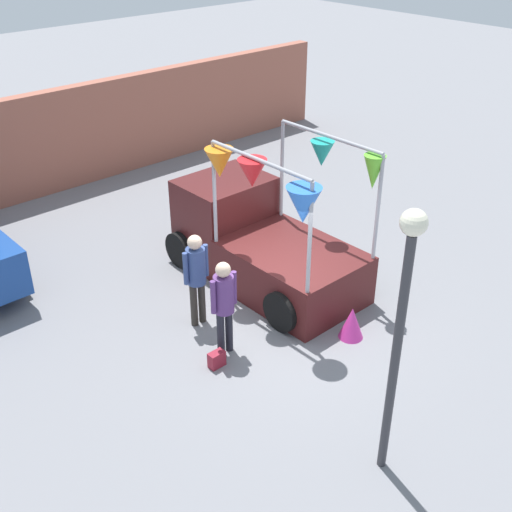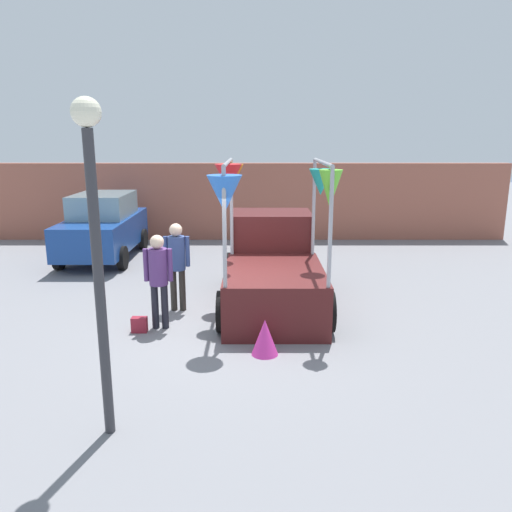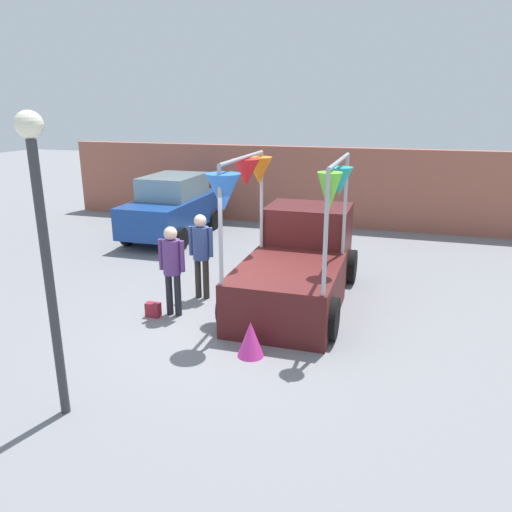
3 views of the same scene
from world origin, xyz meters
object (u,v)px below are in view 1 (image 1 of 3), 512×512
Objects in this scene: handbag at (217,359)px; street_lamp at (402,312)px; person_customer at (224,299)px; vendor_truck at (256,237)px; person_vendor at (196,271)px; folded_kite_bundle_magenta at (352,323)px.

street_lamp reaches higher than handbag.
person_customer is 0.45× the size of street_lamp.
vendor_truck reaches higher than person_vendor.
vendor_truck is at bearing 66.82° from street_lamp.
folded_kite_bundle_magenta is (1.91, 2.19, -2.24)m from street_lamp.
person_vendor reaches higher than handbag.
person_customer is 6.31× the size of handbag.
street_lamp is at bearing -83.50° from handbag.
person_vendor is 4.57m from street_lamp.
handbag is (-0.35, -0.20, -0.93)m from person_customer.
person_vendor is at bearing 79.38° from person_customer.
vendor_truck is at bearing 36.24° from person_customer.
vendor_truck reaches higher than person_customer.
folded_kite_bundle_magenta is (2.27, -0.96, 0.16)m from handbag.
vendor_truck is 3.10m from handbag.
street_lamp is at bearing -131.09° from folded_kite_bundle_magenta.
vendor_truck is 6.96× the size of folded_kite_bundle_magenta.
street_lamp is (0.36, -3.15, 2.40)m from handbag.
vendor_truck is at bearing 35.38° from handbag.
person_customer is at bearing 90.16° from street_lamp.
street_lamp is (-0.18, -4.34, 1.44)m from person_vendor.
vendor_truck is at bearing 16.24° from person_vendor.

